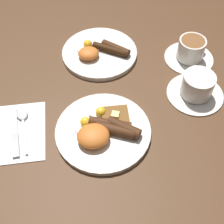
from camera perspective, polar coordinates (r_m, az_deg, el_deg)
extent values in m
plane|color=#4C301C|center=(0.84, -1.62, -3.85)|extent=(3.00, 3.00, 0.00)
cylinder|color=silver|center=(0.83, -1.63, -3.56)|extent=(0.25, 0.25, 0.01)
cylinder|color=white|center=(0.83, -4.96, -2.37)|extent=(0.06, 0.06, 0.01)
sphere|color=yellow|center=(0.83, -4.89, -1.81)|extent=(0.03, 0.03, 0.03)
cylinder|color=white|center=(0.85, -2.07, -0.42)|extent=(0.07, 0.07, 0.01)
sphere|color=yellow|center=(0.84, -2.34, -0.02)|extent=(0.03, 0.03, 0.03)
ellipsoid|color=orange|center=(0.79, -3.46, -4.41)|extent=(0.08, 0.08, 0.04)
cylinder|color=#422412|center=(0.81, 2.18, -2.92)|extent=(0.09, 0.08, 0.03)
cylinder|color=#442513|center=(0.81, 0.61, -3.33)|extent=(0.10, 0.07, 0.03)
cylinder|color=#462514|center=(0.82, -0.36, -2.21)|extent=(0.11, 0.06, 0.03)
cube|color=brown|center=(0.84, 0.61, -0.83)|extent=(0.07, 0.07, 0.01)
cube|color=#F4E072|center=(0.83, 0.61, -0.42)|extent=(0.03, 0.03, 0.01)
cylinder|color=silver|center=(1.04, -2.28, 10.75)|extent=(0.24, 0.24, 0.01)
cylinder|color=white|center=(1.05, -4.35, 11.82)|extent=(0.08, 0.08, 0.01)
sphere|color=yellow|center=(1.04, -4.46, 12.27)|extent=(0.03, 0.03, 0.03)
ellipsoid|color=orange|center=(1.00, -4.32, 10.63)|extent=(0.07, 0.06, 0.03)
cylinder|color=#3F2210|center=(1.02, 0.67, 11.57)|extent=(0.09, 0.08, 0.03)
cylinder|color=#351D0B|center=(1.02, -0.42, 11.38)|extent=(0.11, 0.08, 0.02)
cylinder|color=silver|center=(0.95, 14.93, 3.30)|extent=(0.17, 0.17, 0.01)
cylinder|color=silver|center=(0.92, 15.41, 4.81)|extent=(0.09, 0.09, 0.07)
cylinder|color=brown|center=(0.90, 15.83, 6.12)|extent=(0.08, 0.08, 0.00)
torus|color=silver|center=(0.95, 14.89, 6.98)|extent=(0.01, 0.05, 0.04)
cylinder|color=silver|center=(1.05, 13.86, 9.62)|extent=(0.16, 0.16, 0.01)
cylinder|color=silver|center=(1.03, 14.26, 11.14)|extent=(0.08, 0.08, 0.07)
cylinder|color=brown|center=(1.01, 14.62, 12.45)|extent=(0.07, 0.07, 0.00)
torus|color=silver|center=(1.05, 15.93, 12.07)|extent=(0.04, 0.03, 0.05)
cube|color=white|center=(0.87, -16.50, -3.46)|extent=(0.14, 0.19, 0.01)
cube|color=silver|center=(0.89, -17.41, -1.48)|extent=(0.02, 0.09, 0.00)
cube|color=#9E9EA3|center=(0.85, -17.24, -5.82)|extent=(0.02, 0.07, 0.01)
ellipsoid|color=silver|center=(0.90, -16.11, -0.31)|extent=(0.03, 0.05, 0.01)
cube|color=silver|center=(0.85, -15.67, -4.38)|extent=(0.02, 0.11, 0.00)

